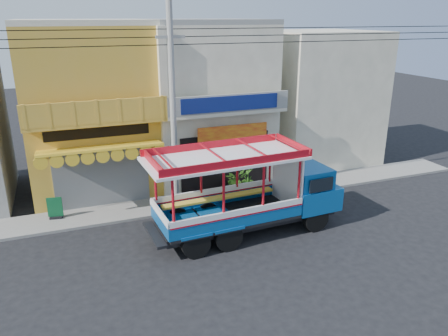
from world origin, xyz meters
The scene contains 11 objects.
ground centered at (0.00, 0.00, 0.00)m, with size 90.00×90.00×0.00m, color black.
sidewalk centered at (0.00, 4.00, 0.06)m, with size 30.00×2.00×0.12m, color slate.
shophouse_left centered at (-4.00, 7.96, 4.11)m, with size 6.00×7.50×8.24m.
shophouse_right centered at (2.00, 7.96, 4.11)m, with size 6.00×6.75×8.24m.
party_pilaster centered at (-1.00, 4.85, 4.00)m, with size 0.35×0.30×8.00m, color beige.
filler_building_right centered at (9.00, 8.00, 3.80)m, with size 6.00×6.00×7.60m, color beige.
utility_pole centered at (-0.85, 3.30, 5.03)m, with size 28.00×0.26×9.00m.
songthaew_truck centered at (1.69, 0.33, 1.76)m, with size 7.95×2.96×3.66m.
green_sign centered at (-6.13, 4.22, 0.52)m, with size 0.63×0.37×0.96m.
potted_plant_a centered at (2.30, 4.40, 0.69)m, with size 1.02×0.88×1.13m, color #31611B.
potted_plant_c centered at (2.93, 4.25, 0.68)m, with size 0.63×0.63×1.12m, color #31611B.
Camera 1 is at (-5.48, -14.34, 8.39)m, focal length 35.00 mm.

